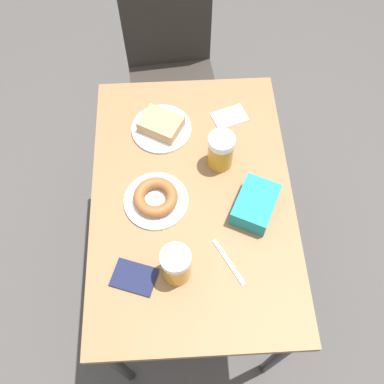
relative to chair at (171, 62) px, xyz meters
name	(u,v)px	position (x,y,z in m)	size (l,w,h in m)	color
ground_plane	(192,270)	(0.05, -0.83, -0.53)	(8.00, 8.00, 0.00)	#474442
table	(192,206)	(0.05, -0.83, 0.16)	(0.65, 0.98, 0.77)	olive
chair	(171,62)	(0.00, 0.00, 0.00)	(0.44, 0.44, 0.87)	#2D2823
plate_with_cake	(161,126)	(-0.04, -0.57, 0.26)	(0.21, 0.21, 0.05)	white
plate_with_donut	(156,198)	(-0.06, -0.85, 0.26)	(0.21, 0.21, 0.05)	white
beer_mug_left	(221,151)	(0.15, -0.71, 0.31)	(0.09, 0.09, 0.13)	#C68C23
beer_mug_center	(176,265)	(0.00, -1.09, 0.31)	(0.09, 0.09, 0.13)	#C68C23
napkin_folded	(230,117)	(0.21, -0.52, 0.24)	(0.14, 0.11, 0.00)	white
fork	(229,262)	(0.15, -1.07, 0.24)	(0.09, 0.15, 0.00)	silver
passport_near_edge	(134,277)	(-0.13, -1.10, 0.24)	(0.15, 0.12, 0.01)	#141938
blue_pouch	(255,204)	(0.25, -0.90, 0.27)	(0.17, 0.19, 0.07)	teal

